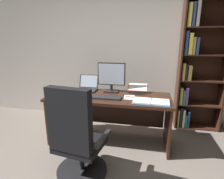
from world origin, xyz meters
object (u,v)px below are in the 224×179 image
Objects in this scene: keyboard at (106,98)px; pen at (131,97)px; coffee_mug at (66,90)px; laptop at (87,87)px; computer_mouse at (86,96)px; reading_stand_with_book at (138,88)px; open_binder at (151,102)px; bookshelf at (196,68)px; desk at (110,106)px; office_chair at (76,141)px; notepad at (129,97)px; monitor at (111,77)px.

pen is at bearing 15.13° from keyboard.
laptop is at bearing 39.81° from coffee_mug.
reading_stand_with_book reaches higher than computer_mouse.
open_binder is at bearing -66.14° from reading_stand_with_book.
bookshelf is at bearing 16.80° from laptop.
desk is at bearing 87.17° from keyboard.
laptop is 0.78× the size of keyboard.
keyboard is (-0.01, -0.21, 0.21)m from desk.
coffee_mug is at bearing 174.76° from open_binder.
reading_stand_with_book is (0.41, 0.21, 0.26)m from desk.
desk is 5.55× the size of laptop.
bookshelf is 5.22× the size of keyboard.
office_chair is 1.33m from reading_stand_with_book.
coffee_mug reaches higher than keyboard.
reading_stand_with_book is 0.34m from pen.
desk is 0.96m from office_chair.
keyboard is (-1.38, -0.91, -0.34)m from bookshelf.
bookshelf is at bearing 20.44° from coffee_mug.
open_binder is at bearing -4.57° from keyboard.
bookshelf reaches higher than coffee_mug.
computer_mouse is 0.63m from notepad.
notepad is (0.73, -0.28, -0.05)m from laptop.
bookshelf is 2.22m from coffee_mug.
laptop is (-0.43, 0.16, 0.25)m from desk.
monitor reaches higher than notepad.
office_chair is 5.25× the size of notepad.
reading_stand_with_book is (0.42, 0.42, 0.05)m from keyboard.
laptop reaches higher than desk.
laptop reaches higher than coffee_mug.
laptop is at bearing 159.58° from pen.
bookshelf is 1.36m from pen.
office_chair is 2.36× the size of monitor.
open_binder is (-0.75, -0.96, -0.34)m from bookshelf.
open_binder is (0.21, -0.47, -0.05)m from reading_stand_with_book.
office_chair is 1.01m from pen.
laptop is 3.40× the size of coffee_mug.
keyboard is 0.71m from coffee_mug.
office_chair is at bearing -59.17° from coffee_mug.
open_binder is 0.34m from notepad.
office_chair is at bearing -98.91° from monitor.
pen is (0.64, 0.09, -0.01)m from computer_mouse.
keyboard is 1.34× the size of reading_stand_with_book.
computer_mouse is 0.50× the size of notepad.
office_chair is 1.09m from open_binder.
monitor reaches higher than office_chair.
computer_mouse is (0.11, -0.37, -0.03)m from laptop.
bookshelf is at bearing 55.18° from office_chair.
bookshelf reaches higher than office_chair.
desk is 3.63× the size of open_binder.
keyboard is 0.84× the size of open_binder.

